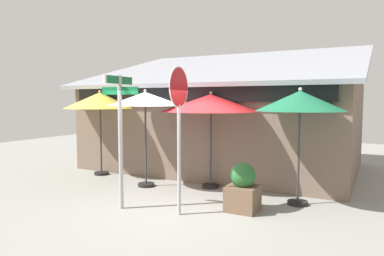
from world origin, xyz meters
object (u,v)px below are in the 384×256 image
Objects in this scene: sidewalk_planter at (243,189)px; stop_sign at (179,111)px; patio_umbrella_crimson_right at (211,103)px; patio_umbrella_forest_green_far_right at (300,102)px; patio_umbrella_mustard_left at (100,101)px; patio_umbrella_ivory_center at (145,100)px; street_sign_post at (120,127)px.

stop_sign is at bearing -141.02° from sidewalk_planter.
sidewalk_planter is (1.41, -1.44, -1.76)m from patio_umbrella_crimson_right.
patio_umbrella_forest_green_far_right is at bearing 46.33° from sidewalk_planter.
patio_umbrella_mustard_left is 2.16m from patio_umbrella_ivory_center.
stop_sign reaches higher than sidewalk_planter.
street_sign_post is at bearing -147.90° from patio_umbrella_forest_green_far_right.
patio_umbrella_ivory_center is 3.93m from patio_umbrella_forest_green_far_right.
street_sign_post is 1.09× the size of patio_umbrella_forest_green_far_right.
patio_umbrella_forest_green_far_right is at bearing 42.66° from stop_sign.
patio_umbrella_ivory_center is at bearing 165.78° from sidewalk_planter.
street_sign_post is 1.10× the size of patio_umbrella_crimson_right.
street_sign_post is at bearing -41.14° from patio_umbrella_mustard_left.
patio_umbrella_crimson_right is (1.58, 0.68, -0.09)m from patio_umbrella_ivory_center.
sidewalk_planter is (-0.93, -0.97, -1.80)m from patio_umbrella_forest_green_far_right.
stop_sign is 1.15× the size of patio_umbrella_forest_green_far_right.
patio_umbrella_crimson_right reaches higher than sidewalk_planter.
street_sign_post is 2.87m from sidewalk_planter.
sidewalk_planter is at bearing -14.22° from patio_umbrella_ivory_center.
patio_umbrella_mustard_left is 2.58× the size of sidewalk_planter.
street_sign_post is at bearing -169.91° from stop_sign.
stop_sign reaches higher than patio_umbrella_ivory_center.
street_sign_post is 2.79× the size of sidewalk_planter.
patio_umbrella_mustard_left reaches higher than patio_umbrella_forest_green_far_right.
patio_umbrella_mustard_left is (-2.74, 2.39, 0.53)m from street_sign_post.
street_sign_post reaches higher than patio_umbrella_forest_green_far_right.
street_sign_post reaches higher than sidewalk_planter.
street_sign_post is 0.95× the size of stop_sign.
patio_umbrella_forest_green_far_right is (1.97, 1.82, 0.17)m from stop_sign.
sidewalk_planter is (2.99, -0.76, -1.85)m from patio_umbrella_ivory_center.
stop_sign is 2.53m from patio_umbrella_ivory_center.
patio_umbrella_forest_green_far_right is (3.92, 0.22, -0.04)m from patio_umbrella_ivory_center.
patio_umbrella_mustard_left is 1.01× the size of patio_umbrella_crimson_right.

